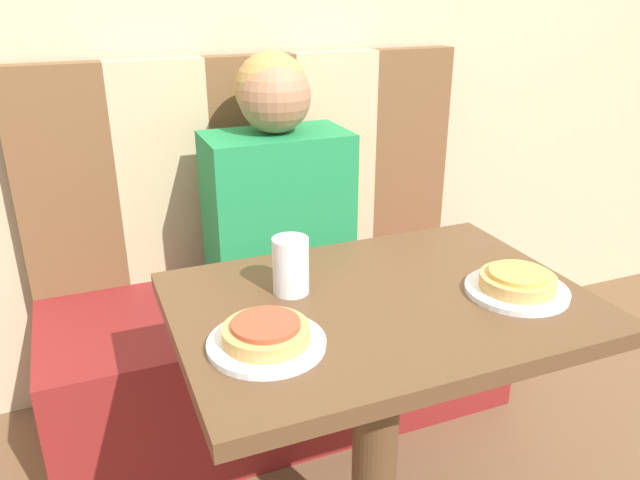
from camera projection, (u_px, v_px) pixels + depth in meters
booth_seat at (282, 350)px, 1.97m from camera, size 1.39×0.55×0.43m
booth_backrest at (253, 164)px, 1.96m from camera, size 1.39×0.07×0.66m
dining_table at (379, 351)px, 1.28m from camera, size 0.81×0.58×0.71m
person at (277, 185)px, 1.76m from camera, size 0.40×0.24×0.70m
plate_left at (267, 343)px, 1.07m from camera, size 0.21×0.21×0.01m
plate_right at (517, 290)px, 1.25m from camera, size 0.21×0.21×0.01m
pizza_left at (266, 332)px, 1.06m from camera, size 0.15×0.15×0.04m
pizza_right at (518, 280)px, 1.24m from camera, size 0.15×0.15×0.04m
drinking_cup at (291, 266)px, 1.24m from camera, size 0.07×0.07×0.12m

